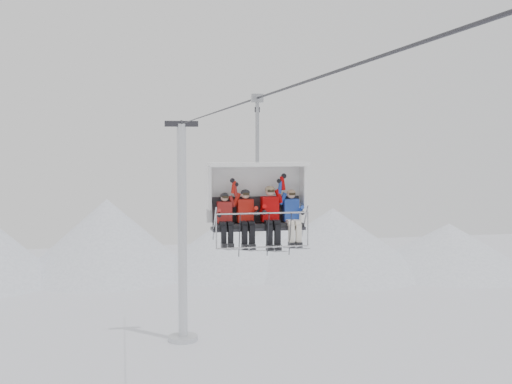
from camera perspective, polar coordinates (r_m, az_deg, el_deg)
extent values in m
cone|color=white|center=(61.42, -13.08, -3.86)|extent=(16.00, 16.00, 7.00)
cone|color=white|center=(61.30, -2.72, -4.71)|extent=(14.00, 14.00, 5.00)
cone|color=white|center=(61.67, 6.81, -4.21)|extent=(18.00, 18.00, 6.00)
cone|color=white|center=(64.34, 16.74, -4.69)|extent=(16.00, 16.00, 4.50)
cone|color=white|center=(65.42, 2.07, -4.36)|extent=(12.00, 12.00, 4.50)
cylinder|color=silver|center=(39.33, -6.57, -3.69)|extent=(0.56, 0.56, 13.30)
cylinder|color=silver|center=(40.74, -6.49, -12.78)|extent=(1.80, 1.80, 0.30)
cube|color=#2B2A2F|center=(38.97, -6.65, 6.04)|extent=(2.00, 0.35, 0.35)
cylinder|color=#2B2A2F|center=(17.20, 0.00, 8.31)|extent=(0.06, 50.00, 0.06)
cube|color=black|center=(17.03, 0.18, -2.94)|extent=(2.37, 0.55, 0.10)
cube|color=black|center=(17.24, 0.00, -1.54)|extent=(2.37, 0.10, 0.69)
cube|color=#2B2A2F|center=(17.04, 0.18, -3.24)|extent=(2.47, 0.60, 0.08)
cube|color=white|center=(17.42, -0.15, -0.06)|extent=(2.63, 0.10, 1.57)
cube|color=white|center=(16.98, 0.13, 2.48)|extent=(2.63, 0.90, 0.10)
cylinder|color=#B4B4B9|center=(16.46, 0.58, -1.90)|extent=(2.41, 0.04, 0.04)
cylinder|color=#B4B4B9|center=(16.50, 0.63, -4.93)|extent=(2.41, 0.04, 0.04)
cylinder|color=#94969C|center=(17.00, 0.11, 5.42)|extent=(0.10, 0.10, 1.74)
cube|color=#94969C|center=(17.04, 0.11, 8.35)|extent=(0.30, 0.18, 0.22)
cube|color=#A5201D|center=(16.87, -2.82, -1.81)|extent=(0.38, 0.25, 0.55)
sphere|color=tan|center=(16.79, -2.81, -0.49)|extent=(0.21, 0.21, 0.21)
cube|color=black|center=(16.49, -2.88, -3.80)|extent=(0.13, 0.15, 0.45)
cube|color=black|center=(16.52, -2.27, -3.78)|extent=(0.13, 0.15, 0.45)
cube|color=#B3B7BD|center=(16.45, -2.83, -5.10)|extent=(0.08, 1.69, 0.26)
cube|color=#B3B7BD|center=(16.48, -2.21, -5.08)|extent=(0.08, 1.69, 0.26)
cube|color=red|center=(16.96, -0.98, -1.67)|extent=(0.41, 0.28, 0.61)
sphere|color=tan|center=(16.88, -0.96, -0.22)|extent=(0.23, 0.23, 0.23)
cube|color=black|center=(16.58, -1.03, -3.82)|extent=(0.14, 0.15, 0.49)
cube|color=black|center=(16.62, -0.36, -3.81)|extent=(0.14, 0.15, 0.49)
cube|color=#B3B7BD|center=(16.55, -0.96, -5.20)|extent=(0.09, 1.69, 0.26)
cube|color=#B3B7BD|center=(16.58, -0.29, -5.17)|extent=(0.09, 1.69, 0.26)
cube|color=#C40506|center=(17.09, 1.23, -1.52)|extent=(0.45, 0.30, 0.67)
sphere|color=tan|center=(17.01, 1.26, 0.05)|extent=(0.25, 0.25, 0.25)
cube|color=black|center=(16.72, 1.20, -3.84)|extent=(0.15, 0.15, 0.54)
cube|color=black|center=(16.77, 1.92, -3.81)|extent=(0.15, 0.15, 0.54)
cube|color=#B3B7BD|center=(16.69, 1.28, -5.27)|extent=(0.10, 1.69, 0.26)
cube|color=#B3B7BD|center=(16.74, 2.00, -5.24)|extent=(0.10, 1.69, 0.26)
cube|color=#2143AB|center=(17.24, 3.11, -1.60)|extent=(0.40, 0.27, 0.60)
sphere|color=tan|center=(17.16, 3.15, -0.21)|extent=(0.22, 0.22, 0.22)
cube|color=white|center=(16.86, 3.17, -3.68)|extent=(0.13, 0.15, 0.48)
cube|color=white|center=(16.91, 3.80, -3.66)|extent=(0.13, 0.15, 0.48)
cube|color=#B3B7BD|center=(16.82, 3.25, -5.01)|extent=(0.09, 1.69, 0.26)
cube|color=#B3B7BD|center=(16.87, 3.88, -4.98)|extent=(0.09, 1.69, 0.26)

